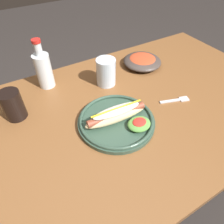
{
  "coord_description": "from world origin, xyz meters",
  "views": [
    {
      "loc": [
        -0.29,
        -0.46,
        1.28
      ],
      "look_at": [
        -0.02,
        -0.02,
        0.77
      ],
      "focal_mm": 32.75,
      "sensor_mm": 36.0,
      "label": 1
    }
  ],
  "objects_px": {
    "fork": "(177,100)",
    "hot_dog_plate": "(118,119)",
    "glass_bottle": "(44,69)",
    "soda_cup": "(13,105)",
    "water_cup": "(106,72)",
    "side_bowl": "(142,61)"
  },
  "relations": [
    {
      "from": "fork",
      "to": "hot_dog_plate",
      "type": "bearing_deg",
      "value": -164.95
    },
    {
      "from": "hot_dog_plate",
      "to": "fork",
      "type": "distance_m",
      "value": 0.27
    },
    {
      "from": "hot_dog_plate",
      "to": "glass_bottle",
      "type": "distance_m",
      "value": 0.38
    },
    {
      "from": "soda_cup",
      "to": "water_cup",
      "type": "bearing_deg",
      "value": 1.63
    },
    {
      "from": "glass_bottle",
      "to": "side_bowl",
      "type": "xyz_separation_m",
      "value": [
        0.45,
        -0.08,
        -0.06
      ]
    },
    {
      "from": "fork",
      "to": "glass_bottle",
      "type": "xyz_separation_m",
      "value": [
        -0.41,
        0.36,
        0.08
      ]
    },
    {
      "from": "soda_cup",
      "to": "water_cup",
      "type": "xyz_separation_m",
      "value": [
        0.38,
        0.01,
        0.0
      ]
    },
    {
      "from": "soda_cup",
      "to": "side_bowl",
      "type": "relative_size",
      "value": 0.6
    },
    {
      "from": "water_cup",
      "to": "side_bowl",
      "type": "distance_m",
      "value": 0.23
    },
    {
      "from": "glass_bottle",
      "to": "fork",
      "type": "bearing_deg",
      "value": -41.18
    },
    {
      "from": "glass_bottle",
      "to": "side_bowl",
      "type": "distance_m",
      "value": 0.46
    },
    {
      "from": "soda_cup",
      "to": "water_cup",
      "type": "relative_size",
      "value": 0.94
    },
    {
      "from": "soda_cup",
      "to": "side_bowl",
      "type": "bearing_deg",
      "value": 4.82
    },
    {
      "from": "glass_bottle",
      "to": "water_cup",
      "type": "bearing_deg",
      "value": -27.33
    },
    {
      "from": "water_cup",
      "to": "glass_bottle",
      "type": "relative_size",
      "value": 0.56
    },
    {
      "from": "hot_dog_plate",
      "to": "water_cup",
      "type": "bearing_deg",
      "value": 70.07
    },
    {
      "from": "soda_cup",
      "to": "hot_dog_plate",
      "type": "bearing_deg",
      "value": -36.19
    },
    {
      "from": "hot_dog_plate",
      "to": "water_cup",
      "type": "xyz_separation_m",
      "value": [
        0.08,
        0.23,
        0.04
      ]
    },
    {
      "from": "soda_cup",
      "to": "side_bowl",
      "type": "xyz_separation_m",
      "value": [
        0.6,
        0.05,
        -0.03
      ]
    },
    {
      "from": "hot_dog_plate",
      "to": "side_bowl",
      "type": "bearing_deg",
      "value": 41.33
    },
    {
      "from": "glass_bottle",
      "to": "soda_cup",
      "type": "bearing_deg",
      "value": -140.54
    },
    {
      "from": "fork",
      "to": "soda_cup",
      "type": "bearing_deg",
      "value": 175.85
    }
  ]
}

